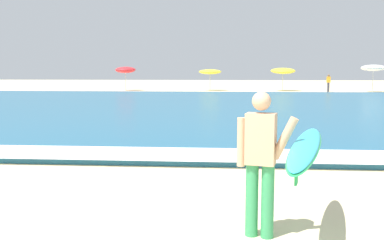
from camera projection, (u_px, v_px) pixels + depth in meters
The scene contains 8 objects.
sea at pixel (212, 106), 22.67m from camera, with size 120.00×28.00×0.14m, color #1E6084.
surf_foam at pixel (192, 154), 9.39m from camera, with size 120.00×1.51×0.01m, color white.
surfer_with_board at pixel (282, 153), 4.93m from camera, with size 1.25×2.64×1.73m.
beach_umbrella_0 at pixel (126, 70), 41.08m from camera, with size 1.94×1.96×2.32m.
beach_umbrella_1 at pixel (210, 72), 41.07m from camera, with size 2.15×2.16×2.06m.
beach_umbrella_2 at pixel (283, 71), 40.48m from camera, with size 2.30×2.34×2.26m.
beach_umbrella_3 at pixel (373, 68), 37.79m from camera, with size 2.09×2.09×2.43m.
beachgoer_near_row_left at pixel (328, 82), 38.74m from camera, with size 0.32×0.20×1.58m.
Camera 1 is at (0.73, -3.49, 1.98)m, focal length 40.24 mm.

